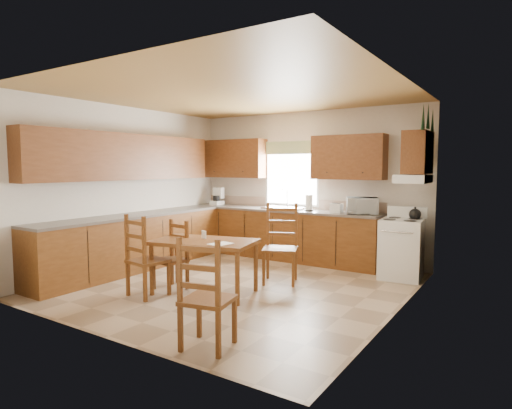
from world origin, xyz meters
The scene contains 35 objects.
floor centered at (0.00, 0.00, 0.00)m, with size 4.50×4.50×0.00m, color #977E61.
ceiling centered at (0.00, 0.00, 2.70)m, with size 4.50×4.50×0.00m, color olive.
wall_left centered at (-2.25, 0.00, 1.35)m, with size 4.50×4.50×0.00m, color beige.
wall_right centered at (2.25, 0.00, 1.35)m, with size 4.50×4.50×0.00m, color beige.
wall_back centered at (0.00, 2.25, 1.35)m, with size 4.50×4.50×0.00m, color beige.
wall_front centered at (0.00, -2.25, 1.35)m, with size 4.50×4.50×0.00m, color beige.
lower_cab_back centered at (-0.38, 1.95, 0.44)m, with size 3.75×0.60×0.88m, color brown.
lower_cab_left centered at (-1.95, -0.15, 0.44)m, with size 0.60×3.60×0.88m, color brown.
counter_back centered at (-0.38, 1.95, 0.90)m, with size 3.75×0.63×0.04m, color #574D46.
counter_left centered at (-1.95, -0.15, 0.90)m, with size 0.63×3.60×0.04m, color #574D46.
backsplash centered at (-0.38, 2.24, 1.01)m, with size 3.75×0.01×0.18m, color gray.
upper_cab_back_left centered at (-1.55, 2.08, 1.85)m, with size 1.41×0.33×0.75m, color brown.
upper_cab_back_right centered at (0.86, 2.08, 1.85)m, with size 1.25×0.33×0.75m, color brown.
upper_cab_left centered at (-2.08, -0.15, 1.85)m, with size 0.33×3.60×0.75m, color brown.
upper_cab_stove centered at (2.08, 1.65, 1.90)m, with size 0.33×0.62×0.62m, color brown.
range_hood centered at (2.03, 1.65, 1.52)m, with size 0.44×0.62×0.12m, color silver.
window_frame centered at (-0.30, 2.22, 1.55)m, with size 1.13×0.02×1.18m, color silver.
window_pane centered at (-0.30, 2.21, 1.55)m, with size 1.05×0.01×1.10m, color white.
window_valance centered at (-0.30, 2.19, 2.05)m, with size 1.19×0.01×0.24m, color #3B642C.
sink_basin centered at (-0.30, 1.95, 0.94)m, with size 0.75×0.45×0.04m, color silver.
pine_decal_a centered at (2.21, 1.33, 2.38)m, with size 0.22×0.22×0.36m, color #1C4623.
pine_decal_b centered at (2.21, 1.65, 2.42)m, with size 0.22×0.22×0.36m, color #1C4623.
pine_decal_c centered at (2.21, 1.97, 2.38)m, with size 0.22×0.22×0.36m, color #1C4623.
stove centered at (1.88, 1.70, 0.44)m, with size 0.60×0.62×0.88m, color silver.
coffeemaker centered at (-1.89, 1.99, 1.10)m, with size 0.21×0.26×0.36m, color silver.
paper_towel centered at (0.22, 1.90, 1.06)m, with size 0.12×0.12×0.28m, color white.
toaster centered at (0.75, 1.87, 1.00)m, with size 0.20×0.12×0.16m, color silver.
microwave centered at (1.17, 1.95, 1.06)m, with size 0.46×0.33×0.27m, color silver.
dining_table centered at (-0.13, -0.53, 0.36)m, with size 1.35×0.77×0.72m, color brown.
chair_near_left centered at (-0.69, -1.02, 0.54)m, with size 0.45×0.43×1.07m, color brown.
chair_near_right centered at (1.01, -1.85, 0.53)m, with size 0.44×0.42×1.06m, color brown.
chair_far_left centered at (-0.65, -0.65, 0.47)m, with size 0.40×0.38×0.94m, color brown.
chair_far_right centered at (0.46, 0.47, 0.57)m, with size 0.48×0.46×1.15m, color brown.
table_paper centered at (0.22, -0.63, 0.72)m, with size 0.21×0.29×0.00m, color white.
table_card centered at (-0.22, -0.43, 0.78)m, with size 0.08×0.02×0.11m, color white.
Camera 1 is at (3.51, -4.88, 1.70)m, focal length 30.00 mm.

